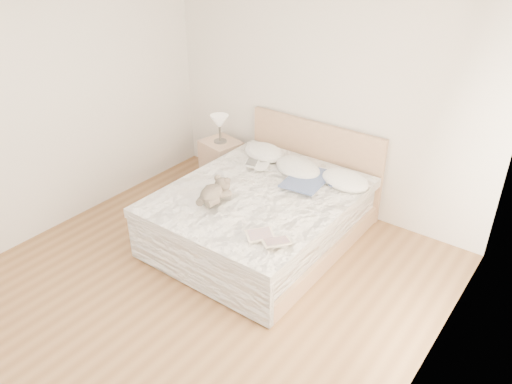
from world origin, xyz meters
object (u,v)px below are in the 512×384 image
table_lamp (220,123)px  teddy_bear (212,200)px  bed (264,213)px  photo_book (257,165)px  childrens_book (268,239)px  nightstand (222,162)px

table_lamp → teddy_bear: table_lamp is taller
bed → table_lamp: bearing=149.5°
table_lamp → teddy_bear: (0.96, -1.26, -0.16)m
photo_book → childrens_book: bearing=-74.0°
childrens_book → photo_book: bearing=168.6°
photo_book → teddy_bear: (0.12, -0.89, 0.02)m
bed → nightstand: bearing=149.1°
bed → teddy_bear: bed is taller
photo_book → childrens_book: (0.92, -1.08, 0.00)m
nightstand → photo_book: size_ratio=1.90×
nightstand → photo_book: 0.99m
nightstand → childrens_book: 2.31m
bed → childrens_book: size_ratio=6.05×
nightstand → photo_book: bearing=-24.1°
table_lamp → teddy_bear: bearing=-52.7°
bed → table_lamp: size_ratio=6.15×
bed → teddy_bear: 0.70m
nightstand → teddy_bear: bearing=-52.9°
teddy_bear → bed: bearing=57.8°
nightstand → teddy_bear: size_ratio=1.53×
nightstand → table_lamp: 0.53m
nightstand → table_lamp: table_lamp is taller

